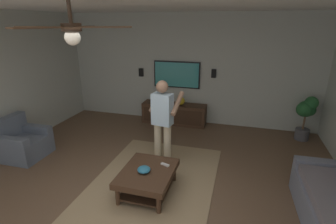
{
  "coord_description": "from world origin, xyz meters",
  "views": [
    {
      "loc": [
        -2.85,
        -1.36,
        2.59
      ],
      "look_at": [
        1.06,
        -0.23,
        1.18
      ],
      "focal_mm": 27.52,
      "sensor_mm": 36.0,
      "label": 1
    }
  ],
  "objects_px": {
    "wall_speaker_right": "(141,72)",
    "potted_plant_tall": "(306,112)",
    "bowl": "(144,169)",
    "person_standing": "(163,118)",
    "media_console": "(174,114)",
    "vase_round": "(181,101)",
    "wall_speaker_left": "(214,73)",
    "ceiling_fan": "(71,30)",
    "coffee_table": "(148,176)",
    "armchair": "(22,144)",
    "remote_white": "(165,165)",
    "tv": "(177,75)"
  },
  "relations": [
    {
      "from": "vase_round",
      "to": "ceiling_fan",
      "type": "xyz_separation_m",
      "value": [
        -3.96,
        0.21,
        1.87
      ]
    },
    {
      "from": "person_standing",
      "to": "bowl",
      "type": "relative_size",
      "value": 8.04
    },
    {
      "from": "bowl",
      "to": "wall_speaker_left",
      "type": "distance_m",
      "value": 3.54
    },
    {
      "from": "remote_white",
      "to": "wall_speaker_right",
      "type": "distance_m",
      "value": 3.58
    },
    {
      "from": "remote_white",
      "to": "wall_speaker_left",
      "type": "height_order",
      "value": "wall_speaker_left"
    },
    {
      "from": "bowl",
      "to": "wall_speaker_right",
      "type": "xyz_separation_m",
      "value": [
        3.35,
        1.35,
        0.85
      ]
    },
    {
      "from": "person_standing",
      "to": "potted_plant_tall",
      "type": "relative_size",
      "value": 1.57
    },
    {
      "from": "vase_round",
      "to": "wall_speaker_left",
      "type": "distance_m",
      "value": 1.1
    },
    {
      "from": "coffee_table",
      "to": "potted_plant_tall",
      "type": "distance_m",
      "value": 4.04
    },
    {
      "from": "potted_plant_tall",
      "to": "remote_white",
      "type": "bearing_deg",
      "value": 136.44
    },
    {
      "from": "coffee_table",
      "to": "wall_speaker_left",
      "type": "height_order",
      "value": "wall_speaker_left"
    },
    {
      "from": "wall_speaker_left",
      "to": "ceiling_fan",
      "type": "xyz_separation_m",
      "value": [
        -4.25,
        1.0,
        1.15
      ]
    },
    {
      "from": "wall_speaker_left",
      "to": "coffee_table",
      "type": "bearing_deg",
      "value": 169.65
    },
    {
      "from": "person_standing",
      "to": "remote_white",
      "type": "height_order",
      "value": "person_standing"
    },
    {
      "from": "vase_round",
      "to": "ceiling_fan",
      "type": "height_order",
      "value": "ceiling_fan"
    },
    {
      "from": "remote_white",
      "to": "ceiling_fan",
      "type": "relative_size",
      "value": 0.13
    },
    {
      "from": "person_standing",
      "to": "remote_white",
      "type": "bearing_deg",
      "value": -151.5
    },
    {
      "from": "bowl",
      "to": "person_standing",
      "type": "bearing_deg",
      "value": 0.04
    },
    {
      "from": "coffee_table",
      "to": "bowl",
      "type": "xyz_separation_m",
      "value": [
        -0.06,
        0.03,
        0.15
      ]
    },
    {
      "from": "wall_speaker_left",
      "to": "person_standing",
      "type": "bearing_deg",
      "value": 164.87
    },
    {
      "from": "media_console",
      "to": "coffee_table",
      "type": "bearing_deg",
      "value": 6.95
    },
    {
      "from": "wall_speaker_right",
      "to": "potted_plant_tall",
      "type": "bearing_deg",
      "value": -95.21
    },
    {
      "from": "tv",
      "to": "person_standing",
      "type": "relative_size",
      "value": 0.76
    },
    {
      "from": "tv",
      "to": "bowl",
      "type": "height_order",
      "value": "tv"
    },
    {
      "from": "bowl",
      "to": "wall_speaker_left",
      "type": "relative_size",
      "value": 0.93
    },
    {
      "from": "potted_plant_tall",
      "to": "vase_round",
      "type": "distance_m",
      "value": 2.97
    },
    {
      "from": "vase_round",
      "to": "wall_speaker_right",
      "type": "bearing_deg",
      "value": 76.32
    },
    {
      "from": "coffee_table",
      "to": "ceiling_fan",
      "type": "height_order",
      "value": "ceiling_fan"
    },
    {
      "from": "armchair",
      "to": "coffee_table",
      "type": "distance_m",
      "value": 2.89
    },
    {
      "from": "coffee_table",
      "to": "bowl",
      "type": "height_order",
      "value": "bowl"
    },
    {
      "from": "tv",
      "to": "wall_speaker_left",
      "type": "relative_size",
      "value": 5.64
    },
    {
      "from": "person_standing",
      "to": "armchair",
      "type": "bearing_deg",
      "value": 109.34
    },
    {
      "from": "wall_speaker_right",
      "to": "tv",
      "type": "bearing_deg",
      "value": -90.74
    },
    {
      "from": "armchair",
      "to": "wall_speaker_left",
      "type": "xyz_separation_m",
      "value": [
        2.88,
        -3.46,
        1.09
      ]
    },
    {
      "from": "vase_round",
      "to": "potted_plant_tall",
      "type": "bearing_deg",
      "value": -91.7
    },
    {
      "from": "bowl",
      "to": "vase_round",
      "type": "distance_m",
      "value": 3.07
    },
    {
      "from": "armchair",
      "to": "vase_round",
      "type": "xyz_separation_m",
      "value": [
        2.59,
        -2.67,
        0.38
      ]
    },
    {
      "from": "potted_plant_tall",
      "to": "wall_speaker_right",
      "type": "height_order",
      "value": "wall_speaker_right"
    },
    {
      "from": "remote_white",
      "to": "wall_speaker_left",
      "type": "distance_m",
      "value": 3.24
    },
    {
      "from": "media_console",
      "to": "tv",
      "type": "height_order",
      "value": "tv"
    },
    {
      "from": "potted_plant_tall",
      "to": "remote_white",
      "type": "xyz_separation_m",
      "value": [
        -2.69,
        2.56,
        -0.25
      ]
    },
    {
      "from": "bowl",
      "to": "tv",
      "type": "bearing_deg",
      "value": 5.75
    },
    {
      "from": "wall_speaker_left",
      "to": "ceiling_fan",
      "type": "bearing_deg",
      "value": 166.73
    },
    {
      "from": "person_standing",
      "to": "potted_plant_tall",
      "type": "bearing_deg",
      "value": -46.22
    },
    {
      "from": "tv",
      "to": "potted_plant_tall",
      "type": "bearing_deg",
      "value": 83.36
    },
    {
      "from": "media_console",
      "to": "person_standing",
      "type": "height_order",
      "value": "person_standing"
    },
    {
      "from": "armchair",
      "to": "potted_plant_tall",
      "type": "xyz_separation_m",
      "value": [
        2.5,
        -5.64,
        0.38
      ]
    },
    {
      "from": "potted_plant_tall",
      "to": "ceiling_fan",
      "type": "height_order",
      "value": "ceiling_fan"
    },
    {
      "from": "armchair",
      "to": "bowl",
      "type": "bearing_deg",
      "value": -10.73
    },
    {
      "from": "armchair",
      "to": "wall_speaker_right",
      "type": "distance_m",
      "value": 3.39
    }
  ]
}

